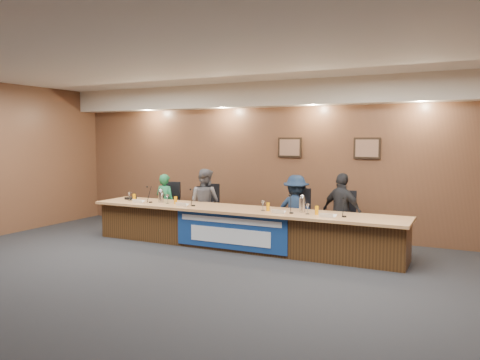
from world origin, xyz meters
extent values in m
plane|color=black|center=(0.00, 0.00, 0.00)|extent=(10.00, 10.00, 0.00)
cube|color=silver|center=(0.00, 0.00, 3.20)|extent=(10.00, 8.00, 0.04)
cube|color=brown|center=(0.00, 4.00, 1.60)|extent=(10.00, 0.04, 3.20)
cube|color=beige|center=(0.00, 3.75, 2.95)|extent=(10.00, 0.50, 0.50)
cube|color=#402712|center=(0.00, 2.40, 0.35)|extent=(6.00, 0.80, 0.70)
cube|color=#B8814F|center=(0.00, 2.35, 0.72)|extent=(6.10, 0.95, 0.05)
cube|color=navy|center=(0.00, 1.99, 0.38)|extent=(2.20, 0.02, 0.65)
cube|color=silver|center=(0.00, 1.97, 0.58)|extent=(2.00, 0.01, 0.10)
cube|color=silver|center=(0.00, 1.97, 0.30)|extent=(1.60, 0.01, 0.28)
cube|color=black|center=(0.40, 3.97, 1.85)|extent=(0.52, 0.04, 0.42)
cube|color=black|center=(2.00, 3.97, 1.85)|extent=(0.52, 0.04, 0.42)
imported|color=#175F36|center=(-2.11, 3.00, 0.64)|extent=(0.48, 0.33, 1.27)
imported|color=#535258|center=(-1.11, 3.00, 0.71)|extent=(0.75, 0.61, 1.42)
imported|color=#0F1D34|center=(0.89, 3.00, 0.68)|extent=(0.89, 0.53, 1.35)
imported|color=black|center=(1.77, 3.00, 0.71)|extent=(0.90, 0.65, 1.42)
cube|color=black|center=(-2.11, 3.10, 0.48)|extent=(0.58, 0.58, 0.08)
cube|color=black|center=(-1.11, 3.10, 0.48)|extent=(0.59, 0.59, 0.08)
cube|color=black|center=(0.89, 3.10, 0.48)|extent=(0.54, 0.54, 0.08)
cube|color=black|center=(1.77, 3.10, 0.48)|extent=(0.54, 0.54, 0.08)
cube|color=white|center=(-2.14, 2.09, 0.80)|extent=(0.24, 0.08, 0.10)
cylinder|color=black|center=(-1.94, 2.25, 0.76)|extent=(0.07, 0.07, 0.02)
cylinder|color=orange|center=(-2.37, 2.27, 0.82)|extent=(0.06, 0.06, 0.15)
cylinder|color=silver|center=(-2.49, 2.27, 0.84)|extent=(0.08, 0.08, 0.18)
cube|color=white|center=(-1.10, 2.09, 0.80)|extent=(0.24, 0.08, 0.10)
cylinder|color=black|center=(-0.91, 2.22, 0.76)|extent=(0.07, 0.07, 0.02)
cylinder|color=orange|center=(-1.37, 2.31, 0.82)|extent=(0.06, 0.06, 0.15)
cylinder|color=silver|center=(-1.54, 2.28, 0.84)|extent=(0.08, 0.08, 0.18)
cube|color=white|center=(0.87, 2.10, 0.80)|extent=(0.24, 0.08, 0.10)
cylinder|color=black|center=(1.08, 2.22, 0.76)|extent=(0.07, 0.07, 0.02)
cylinder|color=orange|center=(0.61, 2.30, 0.82)|extent=(0.06, 0.06, 0.15)
cylinder|color=silver|center=(0.51, 2.28, 0.84)|extent=(0.08, 0.08, 0.18)
cube|color=white|center=(1.73, 2.07, 0.80)|extent=(0.24, 0.08, 0.10)
cylinder|color=black|center=(1.99, 2.26, 0.76)|extent=(0.07, 0.07, 0.02)
cylinder|color=orange|center=(1.51, 2.29, 0.82)|extent=(0.06, 0.06, 0.15)
cylinder|color=silver|center=(1.36, 2.27, 0.84)|extent=(0.08, 0.08, 0.18)
cylinder|color=silver|center=(-1.77, 2.37, 0.86)|extent=(0.11, 0.11, 0.22)
cylinder|color=silver|center=(1.20, 2.45, 0.88)|extent=(0.11, 0.11, 0.26)
cylinder|color=black|center=(-2.58, 2.46, 0.78)|extent=(0.32, 0.32, 0.05)
cube|color=white|center=(1.74, 2.29, 0.75)|extent=(0.26, 0.33, 0.01)
camera|label=1|loc=(3.81, -5.34, 2.06)|focal=35.00mm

